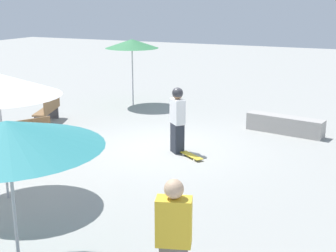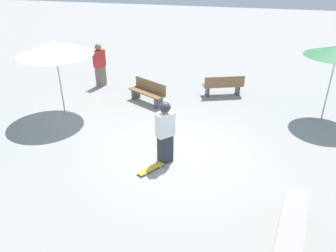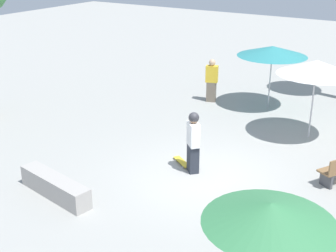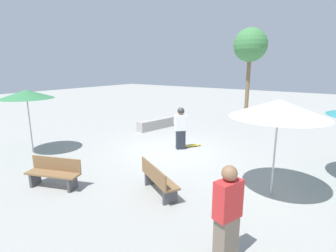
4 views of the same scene
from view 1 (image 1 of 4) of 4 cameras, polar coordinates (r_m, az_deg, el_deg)
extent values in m
plane|color=#9E9E99|center=(13.01, -0.41, -2.71)|extent=(60.00, 60.00, 0.00)
cube|color=#282D38|center=(12.55, 1.14, -1.47)|extent=(0.44, 0.45, 0.80)
cube|color=white|center=(12.36, 1.16, 1.79)|extent=(0.51, 0.52, 0.66)
sphere|color=#8C6647|center=(12.26, 1.17, 3.89)|extent=(0.26, 0.26, 0.26)
sphere|color=#2D2D33|center=(12.25, 1.17, 4.04)|extent=(0.29, 0.29, 0.29)
cube|color=gold|center=(12.23, 2.87, -3.60)|extent=(0.61, 0.78, 0.02)
cylinder|color=silver|center=(12.10, 3.87, -4.01)|extent=(0.05, 0.06, 0.05)
cylinder|color=silver|center=(12.00, 3.21, -4.15)|extent=(0.05, 0.06, 0.05)
cylinder|color=silver|center=(12.48, 2.54, -3.38)|extent=(0.05, 0.06, 0.05)
cylinder|color=silver|center=(12.39, 1.89, -3.51)|extent=(0.05, 0.06, 0.05)
cube|color=#A8A39E|center=(14.81, 14.05, 0.14)|extent=(0.88, 2.42, 0.54)
cube|color=#47474C|center=(15.55, -15.25, 0.51)|extent=(0.21, 0.40, 0.40)
cube|color=#47474C|center=(16.70, -13.88, 1.60)|extent=(0.21, 0.40, 0.40)
cube|color=olive|center=(16.07, -14.60, 1.85)|extent=(1.65, 0.97, 0.05)
cube|color=olive|center=(15.96, -13.97, 2.63)|extent=(1.51, 0.60, 0.40)
cube|color=#47474C|center=(13.39, -14.39, -1.78)|extent=(0.26, 0.39, 0.40)
cube|color=#47474C|center=(13.00, -19.47, -2.69)|extent=(0.26, 0.39, 0.40)
cube|color=olive|center=(13.12, -16.97, -1.29)|extent=(1.61, 1.16, 0.05)
cube|color=olive|center=(13.24, -17.34, -0.16)|extent=(1.42, 0.81, 0.40)
cylinder|color=#B7B7BC|center=(10.01, -19.49, -1.76)|extent=(0.05, 0.05, 2.46)
cylinder|color=#B7B7BC|center=(18.11, -4.34, 6.31)|extent=(0.05, 0.05, 2.43)
cone|color=#387F4C|center=(17.97, -4.42, 9.99)|extent=(2.03, 2.03, 0.34)
cylinder|color=#B7B7BC|center=(7.06, -18.25, -9.48)|extent=(0.05, 0.05, 2.29)
cone|color=teal|center=(6.69, -19.02, -0.96)|extent=(2.64, 2.64, 0.38)
cube|color=yellow|center=(6.33, 0.71, -11.58)|extent=(0.40, 0.53, 0.67)
sphere|color=tan|center=(6.13, 0.73, -7.68)|extent=(0.26, 0.26, 0.26)
camera|label=2|loc=(13.24, 37.51, 16.89)|focal=35.00mm
camera|label=3|loc=(23.94, -1.79, 20.10)|focal=50.00mm
camera|label=4|loc=(14.81, -44.92, 8.70)|focal=28.00mm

